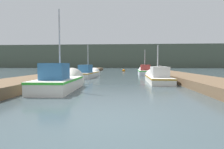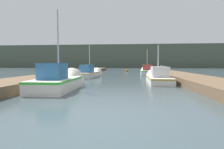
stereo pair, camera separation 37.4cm
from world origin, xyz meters
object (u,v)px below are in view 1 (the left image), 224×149
fishing_boat_0 (62,81)px  fishing_boat_2 (89,73)px  mooring_piling_1 (160,71)px  fishing_boat_3 (144,71)px  channel_buoy (124,71)px  fishing_boat_1 (157,77)px

fishing_boat_0 → fishing_boat_2: fishing_boat_0 is taller
fishing_boat_0 → mooring_piling_1: fishing_boat_0 is taller
fishing_boat_0 → fishing_boat_3: 15.21m
fishing_boat_2 → mooring_piling_1: fishing_boat_2 is taller
mooring_piling_1 → channel_buoy: (-3.62, 14.28, -0.47)m
fishing_boat_2 → fishing_boat_3: (6.47, 4.93, -0.01)m
fishing_boat_2 → fishing_boat_3: 8.13m
mooring_piling_1 → channel_buoy: mooring_piling_1 is taller
channel_buoy → mooring_piling_1: bearing=-75.8°
channel_buoy → fishing_boat_0: bearing=-98.7°
fishing_boat_0 → mooring_piling_1: 11.02m
fishing_boat_1 → channel_buoy: size_ratio=5.28×
fishing_boat_2 → channel_buoy: (3.75, 13.75, -0.25)m
mooring_piling_1 → channel_buoy: size_ratio=1.19×
fishing_boat_2 → mooring_piling_1: bearing=-0.0°
fishing_boat_3 → channel_buoy: (-2.72, 8.82, -0.25)m
fishing_boat_0 → channel_buoy: (3.49, 22.72, -0.30)m
fishing_boat_1 → mooring_piling_1: 4.32m
fishing_boat_0 → fishing_boat_1: (6.01, 4.26, -0.07)m
mooring_piling_1 → fishing_boat_0: bearing=-130.1°
fishing_boat_1 → fishing_boat_2: bearing=145.2°
fishing_boat_0 → mooring_piling_1: (7.10, 8.43, 0.18)m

